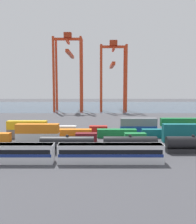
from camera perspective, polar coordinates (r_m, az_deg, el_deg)
ground_plane at (r=110.84m, az=2.96°, el=-2.26°), size 420.00×420.00×0.00m
harbour_water at (r=201.38m, az=1.56°, el=1.41°), size 400.00×110.00×0.01m
passenger_train at (r=52.34m, az=-9.86°, el=-9.19°), size 44.20×3.14×3.90m
freight_tank_row at (r=61.05m, az=14.27°, el=-7.24°), size 57.44×2.82×4.28m
shipping_container_1 at (r=72.39m, az=-13.92°, el=-5.75°), size 12.10×2.44×2.60m
shipping_container_2 at (r=71.92m, az=-13.98°, el=-3.72°), size 12.10×2.44×2.60m
shipping_container_3 at (r=70.41m, az=-2.86°, el=-5.91°), size 6.04×2.44×2.60m
shipping_container_4 at (r=71.12m, az=8.41°, el=-5.85°), size 6.04×2.44×2.60m
shipping_container_5 at (r=74.44m, az=19.05°, el=-5.58°), size 12.10×2.44×2.60m
shipping_container_6 at (r=73.98m, az=19.12°, el=-3.61°), size 12.10×2.44×2.60m
shipping_container_8 at (r=79.70m, az=-16.15°, el=-4.75°), size 12.10×2.44×2.60m
shipping_container_9 at (r=79.28m, az=-16.20°, el=-2.90°), size 12.10×2.44×2.60m
shipping_container_10 at (r=77.06m, az=-6.17°, el=-4.91°), size 12.10×2.44×2.60m
shipping_container_11 at (r=76.86m, az=4.18°, el=-4.92°), size 12.10×2.44×2.60m
shipping_container_12 at (r=79.12m, az=14.27°, el=-4.77°), size 12.10×2.44×2.60m
shipping_container_16 at (r=87.21m, az=-18.14°, el=-3.91°), size 6.04×2.44×2.60m
shipping_container_17 at (r=84.04m, az=-9.34°, el=-4.05°), size 12.10×2.44×2.60m
shipping_container_18 at (r=82.97m, az=-0.10°, el=-4.10°), size 6.04×2.44×2.60m
shipping_container_19 at (r=84.07m, az=9.15°, el=-4.04°), size 12.10×2.44×2.60m
shipping_container_20 at (r=83.67m, az=9.18°, el=-2.29°), size 12.10×2.44×2.60m
shipping_container_21 at (r=87.26m, az=17.93°, el=-3.89°), size 12.10×2.44×2.60m
shipping_container_22 at (r=86.87m, az=17.99°, el=-2.20°), size 12.10×2.44×2.60m
gantry_crane_west at (r=165.33m, az=-6.97°, el=10.98°), size 18.59×36.61×49.81m
gantry_crane_central at (r=164.14m, az=3.32°, el=9.77°), size 17.28×34.84×44.99m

